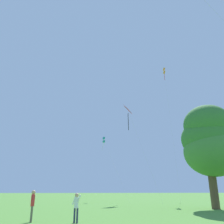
# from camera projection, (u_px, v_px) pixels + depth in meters

# --- Properties ---
(kite_red_high) EXTENTS (4.05, 7.78, 16.47)m
(kite_red_high) POSITION_uv_depth(u_px,v_px,m) (128.00, 115.00, 42.72)
(kite_red_high) COLOR red
(kite_red_high) RESTS_ON ground_plane
(kite_teal_box) EXTENTS (3.12, 10.11, 11.53)m
(kite_teal_box) POSITION_uv_depth(u_px,v_px,m) (104.00, 141.00, 45.51)
(kite_teal_box) COLOR teal
(kite_teal_box) RESTS_ON ground_plane
(kite_orange_box) EXTENTS (2.67, 9.09, 28.76)m
(kite_orange_box) POSITION_uv_depth(u_px,v_px,m) (164.00, 72.00, 54.90)
(kite_orange_box) COLOR orange
(kite_orange_box) RESTS_ON ground_plane
(person_foreground_watcher) EXTENTS (0.51, 0.23, 1.59)m
(person_foreground_watcher) POSITION_uv_depth(u_px,v_px,m) (76.00, 205.00, 13.47)
(person_foreground_watcher) COLOR #2D3351
(person_foreground_watcher) RESTS_ON ground_plane
(person_in_blue_jacket) EXTENTS (0.24, 0.56, 1.74)m
(person_in_blue_jacket) POSITION_uv_depth(u_px,v_px,m) (33.00, 203.00, 13.89)
(person_in_blue_jacket) COLOR #665B4C
(person_in_blue_jacket) RESTS_ON ground_plane
(tree_right_cluster) EXTENTS (5.97, 5.91, 10.47)m
(tree_right_cluster) POSITION_uv_depth(u_px,v_px,m) (210.00, 141.00, 25.03)
(tree_right_cluster) COLOR brown
(tree_right_cluster) RESTS_ON ground_plane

